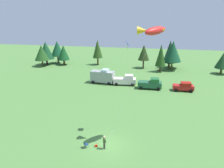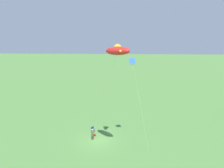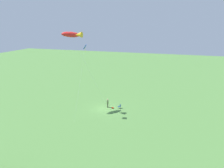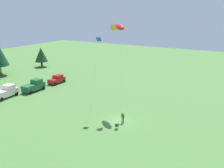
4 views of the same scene
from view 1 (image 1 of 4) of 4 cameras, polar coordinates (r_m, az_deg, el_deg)
ground_plane at (r=28.07m, az=-1.12°, el=-15.73°), size 160.00×160.00×0.00m
person_kite_flyer at (r=26.97m, az=-2.03°, el=-14.70°), size 0.52×0.55×1.74m
folding_chair at (r=27.61m, az=-6.97°, el=-15.30°), size 0.67×0.67×0.82m
backpack_on_grass at (r=27.86m, az=-4.17°, el=-15.80°), size 0.38×0.33×0.22m
van_motorhome_grey at (r=50.77m, az=-2.45°, el=2.05°), size 5.61×3.08×3.34m
truck_white_pickup at (r=49.69m, az=3.52°, el=1.02°), size 5.15×2.74×2.34m
truck_green_flatbed at (r=47.76m, az=10.03°, el=0.06°), size 5.04×2.49×2.34m
car_red_sedan at (r=48.14m, az=18.24°, el=-0.63°), size 4.23×2.27×1.89m
treeline_distant at (r=65.47m, az=2.08°, el=8.39°), size 55.64×10.15×8.29m
kite_large_fish at (r=25.67m, az=10.42°, el=13.54°), size 6.64×5.40×14.32m
kite_diamond_blue at (r=28.02m, az=4.17°, el=9.42°), size 1.54×2.92×12.32m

